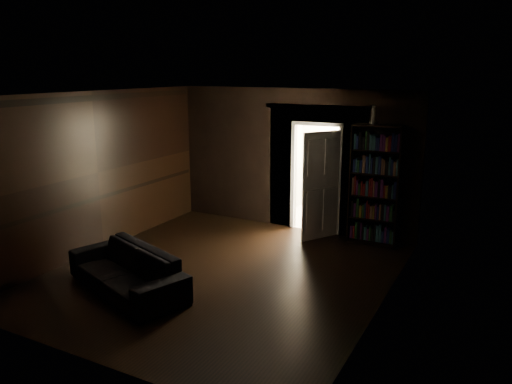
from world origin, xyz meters
The scene contains 9 objects.
ground centered at (0.00, 0.00, 0.00)m, with size 5.50×5.50×0.00m, color black.
room_walls centered at (-0.01, 1.07, 1.68)m, with size 5.02×5.61×2.84m.
kitchen_alcove centered at (0.50, 3.87, 1.21)m, with size 2.20×1.80×2.60m.
sofa centered at (-0.91, -1.14, 0.41)m, with size 2.13×0.92×0.82m, color black.
bookshelf centered at (1.72, 2.55, 1.10)m, with size 0.90×0.32×2.20m, color black.
refrigerator centered at (1.06, 4.11, 0.82)m, with size 0.74×0.68×1.65m, color silver.
door centered at (0.75, 2.36, 1.02)m, with size 0.85×0.05×2.05m, color white.
figurine centered at (1.60, 2.62, 2.37)m, with size 0.11×0.11×0.33m, color silver.
bottles centered at (0.99, 4.03, 1.78)m, with size 0.63×0.08×0.25m, color black.
Camera 1 is at (3.90, -6.26, 3.15)m, focal length 35.00 mm.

